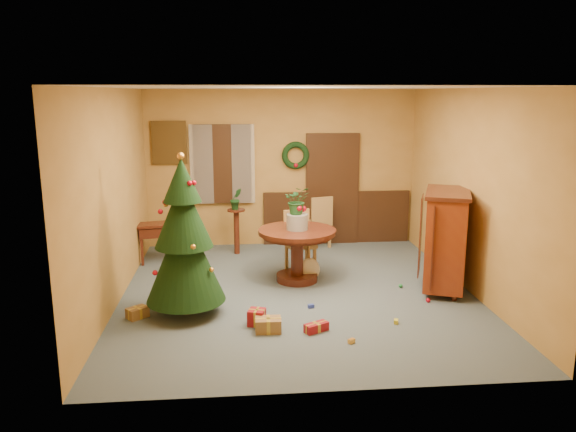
{
  "coord_description": "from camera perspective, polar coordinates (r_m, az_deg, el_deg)",
  "views": [
    {
      "loc": [
        -0.84,
        -7.64,
        2.84
      ],
      "look_at": [
        -0.1,
        0.4,
        1.06
      ],
      "focal_mm": 35.0,
      "sensor_mm": 36.0,
      "label": 1
    }
  ],
  "objects": [
    {
      "name": "urn",
      "position": [
        8.45,
        0.94,
        -0.59
      ],
      "size": [
        0.32,
        0.32,
        0.24
      ],
      "primitive_type": "cylinder",
      "color": "slate",
      "rests_on": "dining_table"
    },
    {
      "name": "chair_near",
      "position": [
        9.01,
        1.1,
        -2.37
      ],
      "size": [
        0.52,
        0.52,
        1.0
      ],
      "color": "olive",
      "rests_on": "floor"
    },
    {
      "name": "room_envelope",
      "position": [
        10.54,
        0.51,
        3.04
      ],
      "size": [
        5.5,
        5.5,
        5.5
      ],
      "color": "#384652",
      "rests_on": "ground"
    },
    {
      "name": "gift_a",
      "position": [
        6.93,
        -2.02,
        -10.98
      ],
      "size": [
        0.32,
        0.24,
        0.17
      ],
      "color": "brown",
      "rests_on": "floor"
    },
    {
      "name": "gift_c",
      "position": [
        7.57,
        -15.04,
        -9.45
      ],
      "size": [
        0.31,
        0.3,
        0.14
      ],
      "color": "brown",
      "rests_on": "floor"
    },
    {
      "name": "sideboard",
      "position": [
        8.43,
        15.71,
        -2.12
      ],
      "size": [
        0.98,
        1.29,
        1.47
      ],
      "color": "#63190B",
      "rests_on": "floor"
    },
    {
      "name": "plant_stand",
      "position": [
        10.04,
        -5.25,
        -1.04
      ],
      "size": [
        0.32,
        0.32,
        0.81
      ],
      "color": "black",
      "rests_on": "floor"
    },
    {
      "name": "toy_a",
      "position": [
        7.65,
        2.35,
        -9.14
      ],
      "size": [
        0.09,
        0.07,
        0.05
      ],
      "primitive_type": "cube",
      "rotation": [
        0.0,
        0.0,
        0.31
      ],
      "color": "#24369E",
      "rests_on": "floor"
    },
    {
      "name": "dining_table",
      "position": [
        8.54,
        0.93,
        -2.96
      ],
      "size": [
        1.18,
        1.18,
        0.81
      ],
      "color": "black",
      "rests_on": "floor"
    },
    {
      "name": "christmas_tree",
      "position": [
        7.29,
        -10.51,
        -2.35
      ],
      "size": [
        1.03,
        1.03,
        2.12
      ],
      "color": "#382111",
      "rests_on": "floor"
    },
    {
      "name": "toy_e",
      "position": [
        6.69,
        6.46,
        -12.5
      ],
      "size": [
        0.09,
        0.09,
        0.05
      ],
      "primitive_type": "cube",
      "rotation": [
        0.0,
        0.0,
        0.63
      ],
      "color": "gold",
      "rests_on": "floor"
    },
    {
      "name": "gift_d",
      "position": [
        6.94,
        2.9,
        -11.22
      ],
      "size": [
        0.32,
        0.25,
        0.11
      ],
      "color": "maroon",
      "rests_on": "floor"
    },
    {
      "name": "toy_b",
      "position": [
        8.56,
        11.37,
        -6.96
      ],
      "size": [
        0.06,
        0.06,
        0.06
      ],
      "primitive_type": "sphere",
      "color": "#23823E",
      "rests_on": "floor"
    },
    {
      "name": "writing_desk",
      "position": [
        9.76,
        -12.82,
        -1.67
      ],
      "size": [
        0.82,
        0.51,
        0.68
      ],
      "color": "black",
      "rests_on": "floor"
    },
    {
      "name": "stand_plant",
      "position": [
        9.93,
        -5.31,
        1.75
      ],
      "size": [
        0.26,
        0.24,
        0.38
      ],
      "primitive_type": "imported",
      "rotation": [
        0.0,
        0.0,
        0.41
      ],
      "color": "#19471E",
      "rests_on": "plant_stand"
    },
    {
      "name": "toy_d",
      "position": [
        8.07,
        14.04,
        -8.31
      ],
      "size": [
        0.06,
        0.06,
        0.06
      ],
      "primitive_type": "sphere",
      "color": "red",
      "rests_on": "floor"
    },
    {
      "name": "centerpiece_plant",
      "position": [
        8.38,
        0.95,
        1.6
      ],
      "size": [
        0.38,
        0.33,
        0.42
      ],
      "primitive_type": "imported",
      "color": "#1E4C23",
      "rests_on": "urn"
    },
    {
      "name": "guitar",
      "position": [
        8.65,
        2.19,
        -4.01
      ],
      "size": [
        0.44,
        0.57,
        0.76
      ],
      "primitive_type": null,
      "rotation": [
        -0.49,
        0.0,
        0.25
      ],
      "color": "beige",
      "rests_on": "floor"
    },
    {
      "name": "chair_far",
      "position": [
        10.42,
        3.2,
        -0.41
      ],
      "size": [
        0.52,
        0.52,
        0.97
      ],
      "color": "olive",
      "rests_on": "floor"
    },
    {
      "name": "toy_c",
      "position": [
        7.29,
        10.92,
        -10.48
      ],
      "size": [
        0.07,
        0.09,
        0.05
      ],
      "primitive_type": "cube",
      "rotation": [
        0.0,
        0.0,
        1.22
      ],
      "color": "gold",
      "rests_on": "floor"
    },
    {
      "name": "gift_b",
      "position": [
        7.11,
        -3.2,
        -10.22
      ],
      "size": [
        0.25,
        0.25,
        0.2
      ],
      "color": "maroon",
      "rests_on": "floor"
    }
  ]
}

